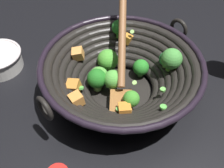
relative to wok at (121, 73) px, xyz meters
The scene contains 2 objects.
ground_plane 0.07m from the wok, 46.47° to the right, with size 4.00×4.00×0.00m, color black.
wok is the anchor object (origin of this frame).
Camera 1 is at (0.31, -0.33, 0.51)m, focal length 42.89 mm.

